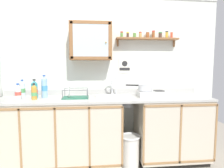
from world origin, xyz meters
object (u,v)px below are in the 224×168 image
object	(u,v)px
bottle_detergent_teal_2	(34,90)
warning_sign	(125,66)
hot_plate_stove	(152,94)
bottle_water_blue_4	(44,87)
bottle_juice_amber_0	(34,92)
dish_rack	(75,96)
bottle_water_clear_1	(22,90)
bottle_opaque_white_3	(18,93)
saucepan	(145,87)
mug	(140,92)
sink	(114,99)
wall_cabinet	(91,41)
trash_bin	(130,151)

from	to	relation	value
bottle_detergent_teal_2	warning_sign	world-z (taller)	warning_sign
hot_plate_stove	bottle_water_blue_4	bearing A→B (deg)	177.46
bottle_juice_amber_0	dish_rack	bearing A→B (deg)	6.74
hot_plate_stove	bottle_water_clear_1	distance (m)	1.81
bottle_detergent_teal_2	bottle_opaque_white_3	xyz separation A→B (m)	(-0.16, -0.15, -0.02)
bottle_water_clear_1	dish_rack	distance (m)	0.72
saucepan	bottle_detergent_teal_2	size ratio (longest dim) A/B	1.43
bottle_water_clear_1	mug	xyz separation A→B (m)	(1.64, -0.00, -0.06)
sink	bottle_opaque_white_3	distance (m)	1.26
hot_plate_stove	warning_sign	distance (m)	0.61
mug	wall_cabinet	distance (m)	1.02
saucepan	trash_bin	xyz separation A→B (m)	(-0.24, -0.16, -0.86)
hot_plate_stove	wall_cabinet	size ratio (longest dim) A/B	0.73
sink	mug	distance (m)	0.40
hot_plate_stove	bottle_juice_amber_0	xyz separation A→B (m)	(-1.61, -0.06, 0.05)
saucepan	wall_cabinet	distance (m)	1.01
bottle_juice_amber_0	trash_bin	distance (m)	1.52
saucepan	mug	world-z (taller)	saucepan
mug	bottle_detergent_teal_2	bearing A→B (deg)	-179.05
bottle_detergent_teal_2	wall_cabinet	size ratio (longest dim) A/B	0.44
bottle_water_clear_1	bottle_detergent_teal_2	distance (m)	0.17
mug	bottle_water_clear_1	bearing A→B (deg)	179.85
bottle_water_clear_1	bottle_detergent_teal_2	size ratio (longest dim) A/B	0.98
saucepan	mug	distance (m)	0.11
mug	trash_bin	distance (m)	0.83
bottle_water_clear_1	mug	world-z (taller)	bottle_water_clear_1
bottle_water_clear_1	bottle_water_blue_4	xyz separation A→B (m)	(0.30, -0.02, 0.03)
bottle_juice_amber_0	mug	distance (m)	1.46
sink	bottle_juice_amber_0	world-z (taller)	sink
bottle_water_clear_1	bottle_opaque_white_3	xyz separation A→B (m)	(0.00, -0.18, -0.02)
sink	saucepan	size ratio (longest dim) A/B	1.36
bottle_juice_amber_0	bottle_detergent_teal_2	world-z (taller)	bottle_detergent_teal_2
bottle_juice_amber_0	bottle_water_blue_4	distance (m)	0.17
bottle_detergent_teal_2	wall_cabinet	distance (m)	1.03
bottle_opaque_white_3	trash_bin	xyz separation A→B (m)	(1.46, -0.04, -0.83)
dish_rack	bottle_juice_amber_0	bearing A→B (deg)	-173.26
bottle_water_blue_4	trash_bin	size ratio (longest dim) A/B	0.69
bottle_water_clear_1	trash_bin	world-z (taller)	bottle_water_clear_1
bottle_water_blue_4	bottle_opaque_white_3	bearing A→B (deg)	-151.45
bottle_opaque_white_3	warning_sign	size ratio (longest dim) A/B	0.91
sink	dish_rack	xyz separation A→B (m)	(-0.54, -0.03, 0.05)
bottle_water_clear_1	dish_rack	size ratio (longest dim) A/B	0.72
wall_cabinet	trash_bin	size ratio (longest dim) A/B	1.29
sink	mug	world-z (taller)	sink
bottle_detergent_teal_2	dish_rack	distance (m)	0.56
hot_plate_stove	saucepan	xyz separation A→B (m)	(-0.11, 0.02, 0.09)
sink	bottle_juice_amber_0	distance (m)	1.07
bottle_water_clear_1	bottle_juice_amber_0	bearing A→B (deg)	-36.91
bottle_water_blue_4	mug	size ratio (longest dim) A/B	2.49
mug	wall_cabinet	size ratio (longest dim) A/B	0.22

